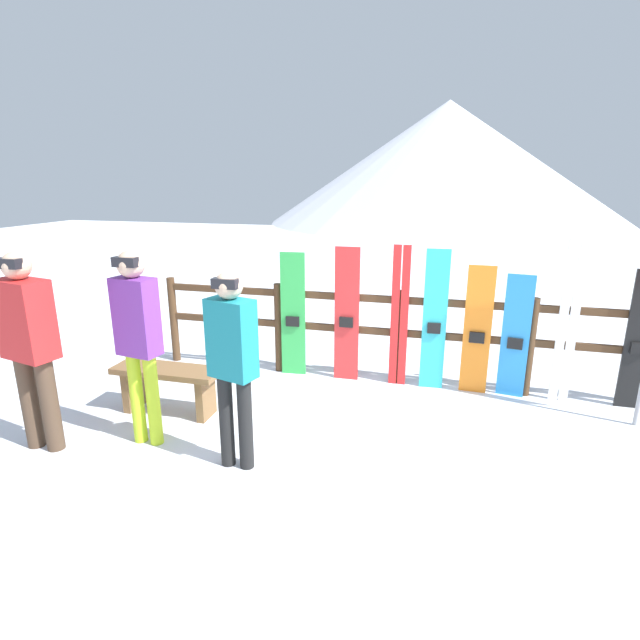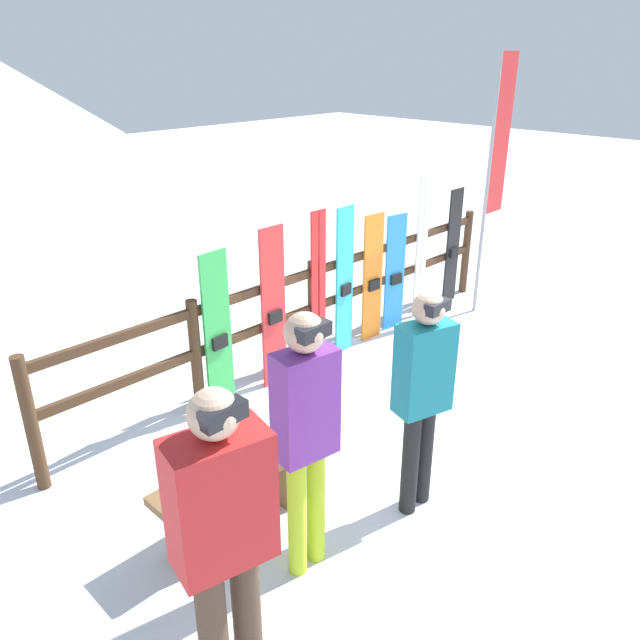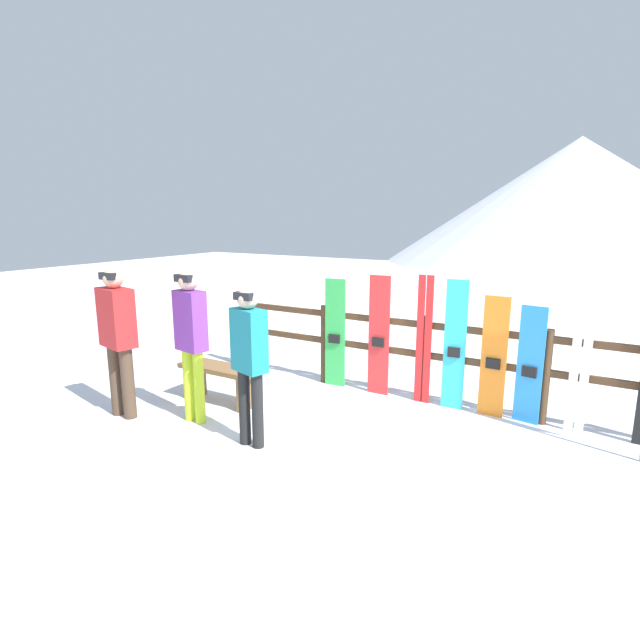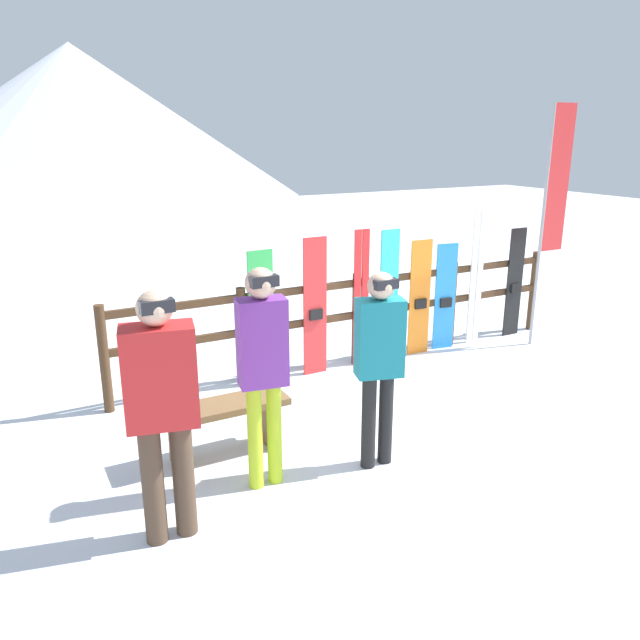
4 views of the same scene
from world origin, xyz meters
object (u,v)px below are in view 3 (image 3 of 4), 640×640
object	(u,v)px
snowboard_orange	(494,358)
snowboard_red	(379,336)
person_red	(118,332)
snowboard_cyan	(455,346)
snowboard_green	(335,333)
snowboard_blue	(530,366)
person_purple	(191,332)
ski_pair_white	(581,355)
bench	(220,377)
ski_pair_red	(424,340)
person_teal	(249,354)

from	to	relation	value
snowboard_orange	snowboard_red	bearing A→B (deg)	179.99
person_red	snowboard_cyan	world-z (taller)	person_red
snowboard_green	snowboard_blue	size ratio (longest dim) A/B	1.10
person_purple	snowboard_orange	world-z (taller)	person_purple
person_red	ski_pair_white	bearing A→B (deg)	25.70
bench	snowboard_blue	distance (m)	3.69
snowboard_green	snowboard_red	distance (m)	0.65
snowboard_red	snowboard_blue	world-z (taller)	snowboard_red
ski_pair_red	person_red	bearing A→B (deg)	-142.34
snowboard_green	snowboard_blue	bearing A→B (deg)	-0.00
ski_pair_red	snowboard_red	bearing A→B (deg)	-179.69
person_purple	snowboard_green	size ratio (longest dim) A/B	1.17
snowboard_green	snowboard_cyan	xyz separation A→B (m)	(1.65, 0.00, 0.05)
person_teal	ski_pair_white	distance (m)	3.52
person_red	ski_pair_red	distance (m)	3.65
snowboard_orange	ski_pair_white	xyz separation A→B (m)	(0.89, 0.00, 0.16)
person_teal	ski_pair_white	size ratio (longest dim) A/B	0.95
snowboard_blue	person_purple	bearing A→B (deg)	-149.87
person_purple	snowboard_cyan	distance (m)	3.11
bench	snowboard_cyan	world-z (taller)	snowboard_cyan
snowboard_cyan	person_purple	bearing A→B (deg)	-141.87
snowboard_red	snowboard_cyan	distance (m)	1.00
ski_pair_red	bench	bearing A→B (deg)	-148.50
ski_pair_red	snowboard_blue	world-z (taller)	ski_pair_red
person_purple	snowboard_green	world-z (taller)	person_purple
snowboard_green	bench	bearing A→B (deg)	-124.52
snowboard_green	snowboard_red	world-z (taller)	snowboard_red
ski_pair_red	snowboard_orange	distance (m)	0.86
snowboard_red	snowboard_cyan	size ratio (longest dim) A/B	0.99
snowboard_cyan	person_red	bearing A→B (deg)	-145.80
person_red	ski_pair_white	xyz separation A→B (m)	(4.63, 2.23, -0.15)
person_purple	ski_pair_red	bearing A→B (deg)	43.09
snowboard_green	snowboard_red	xyz separation A→B (m)	(0.65, 0.00, 0.04)
person_purple	snowboard_orange	distance (m)	3.49
person_teal	snowboard_green	world-z (taller)	person_teal
person_teal	ski_pair_white	world-z (taller)	ski_pair_white
snowboard_cyan	ski_pair_white	size ratio (longest dim) A/B	0.92
person_purple	snowboard_green	distance (m)	2.09
bench	ski_pair_red	world-z (taller)	ski_pair_red
bench	snowboard_green	xyz separation A→B (m)	(0.91, 1.33, 0.40)
snowboard_blue	ski_pair_white	bearing A→B (deg)	0.41
bench	ski_pair_red	size ratio (longest dim) A/B	0.68
person_purple	snowboard_cyan	world-z (taller)	person_purple
snowboard_cyan	snowboard_green	bearing A→B (deg)	-180.00
ski_pair_white	bench	bearing A→B (deg)	-161.21
person_red	ski_pair_red	size ratio (longest dim) A/B	1.08
bench	snowboard_blue	size ratio (longest dim) A/B	0.81
person_purple	snowboard_blue	size ratio (longest dim) A/B	1.29
snowboard_green	snowboard_orange	xyz separation A→B (m)	(2.11, -0.00, -0.03)
snowboard_cyan	snowboard_orange	xyz separation A→B (m)	(0.46, -0.00, -0.08)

